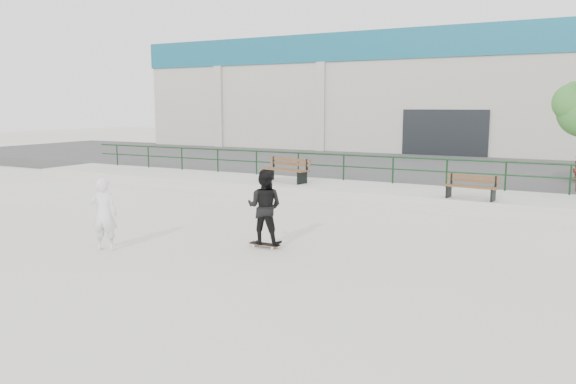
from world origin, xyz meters
The scene contains 10 objects.
ground centered at (0.00, 0.00, 0.00)m, with size 120.00×120.00×0.00m, color #B2ADA3.
ledge centered at (0.00, 9.50, 0.25)m, with size 30.00×3.00×0.50m, color #AFAB9F.
parking_strip centered at (0.00, 18.00, 0.25)m, with size 60.00×14.00×0.50m, color #3B3B3B.
railing centered at (0.00, 10.80, 1.24)m, with size 28.00×0.06×1.03m.
commercial_building centered at (0.00, 31.99, 4.58)m, with size 44.20×16.33×8.00m.
bench_left centered at (-2.77, 9.31, 0.96)m, with size 2.08×0.98×0.92m.
bench_right centered at (4.27, 8.46, 0.88)m, with size 1.70×0.65×0.76m.
skateboard centered at (0.62, 1.83, 0.07)m, with size 0.78×0.22×0.09m.
standing_skater centered at (0.62, 1.83, 1.00)m, with size 0.88×0.69×1.81m, color black.
seated_skater centered at (-2.62, -0.16, 0.87)m, with size 0.63×0.42×1.74m, color white.
Camera 1 is at (7.31, -9.64, 3.40)m, focal length 35.00 mm.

